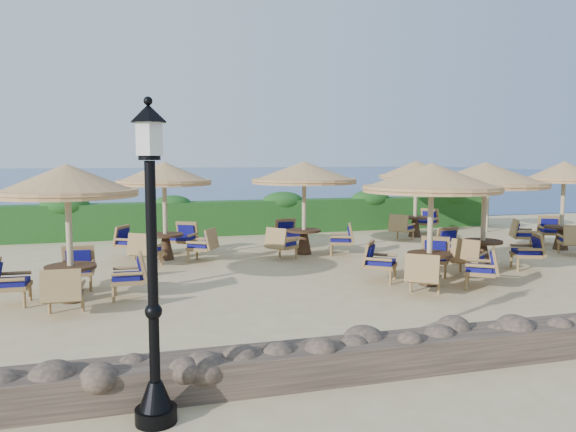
{
  "coord_description": "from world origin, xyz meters",
  "views": [
    {
      "loc": [
        -5.03,
        -12.62,
        2.79
      ],
      "look_at": [
        -1.14,
        0.87,
        1.3
      ],
      "focal_mm": 35.0,
      "sensor_mm": 36.0,
      "label": 1
    }
  ],
  "objects": [
    {
      "name": "cafe_set_2",
      "position": [
        3.48,
        -0.67,
        1.96
      ],
      "size": [
        3.04,
        3.04,
        2.65
      ],
      "color": "tan",
      "rests_on": "ground"
    },
    {
      "name": "stone_wall",
      "position": [
        0.0,
        -6.2,
        0.22
      ],
      "size": [
        15.0,
        0.65,
        0.44
      ],
      "primitive_type": "cube",
      "color": "brown",
      "rests_on": "ground"
    },
    {
      "name": "sea",
      "position": [
        0.0,
        70.0,
        0.0
      ],
      "size": [
        160.0,
        160.0,
        0.0
      ],
      "primitive_type": "plane",
      "color": "navy",
      "rests_on": "ground"
    },
    {
      "name": "lamp_post",
      "position": [
        -4.8,
        -6.8,
        1.55
      ],
      "size": [
        0.44,
        0.44,
        3.31
      ],
      "color": "black",
      "rests_on": "ground"
    },
    {
      "name": "hedge",
      "position": [
        0.0,
        7.2,
        0.6
      ],
      "size": [
        18.0,
        0.9,
        1.2
      ],
      "primitive_type": "cube",
      "color": "#164215",
      "rests_on": "ground"
    },
    {
      "name": "cafe_set_3",
      "position": [
        -4.05,
        2.76,
        1.76
      ],
      "size": [
        2.76,
        2.76,
        2.65
      ],
      "color": "tan",
      "rests_on": "ground"
    },
    {
      "name": "cafe_set_5",
      "position": [
        4.6,
        4.78,
        1.96
      ],
      "size": [
        2.64,
        2.56,
        2.65
      ],
      "color": "tan",
      "rests_on": "ground"
    },
    {
      "name": "cafe_set_4",
      "position": [
        -0.18,
        2.54,
        1.96
      ],
      "size": [
        3.02,
        3.02,
        2.65
      ],
      "color": "tan",
      "rests_on": "ground"
    },
    {
      "name": "cafe_set_6",
      "position": [
        7.5,
        1.15,
        1.65
      ],
      "size": [
        2.82,
        2.82,
        2.65
      ],
      "color": "tan",
      "rests_on": "ground"
    },
    {
      "name": "ground",
      "position": [
        0.0,
        0.0,
        0.0
      ],
      "size": [
        120.0,
        120.0,
        0.0
      ],
      "primitive_type": "plane",
      "color": "#CCB581",
      "rests_on": "ground"
    },
    {
      "name": "cafe_set_1",
      "position": [
        1.26,
        -1.93,
        1.87
      ],
      "size": [
        2.99,
        2.99,
        2.65
      ],
      "color": "tan",
      "rests_on": "ground"
    },
    {
      "name": "cafe_set_0",
      "position": [
        -6.11,
        -1.27,
        1.78
      ],
      "size": [
        2.82,
        2.82,
        2.65
      ],
      "color": "tan",
      "rests_on": "ground"
    },
    {
      "name": "extra_parasol",
      "position": [
        7.8,
        5.2,
        2.17
      ],
      "size": [
        2.3,
        2.3,
        2.41
      ],
      "color": "tan",
      "rests_on": "ground"
    }
  ]
}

